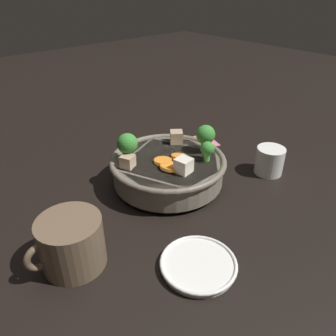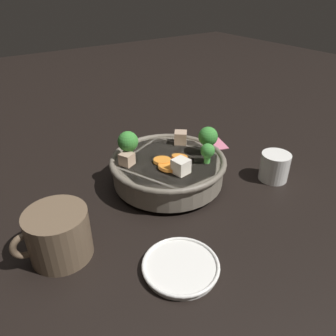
{
  "view_description": "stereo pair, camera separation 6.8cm",
  "coord_description": "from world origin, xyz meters",
  "px_view_note": "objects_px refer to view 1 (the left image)",
  "views": [
    {
      "loc": [
        0.39,
        0.44,
        0.39
      ],
      "look_at": [
        0.0,
        0.0,
        0.04
      ],
      "focal_mm": 35.0,
      "sensor_mm": 36.0,
      "label": 1
    },
    {
      "loc": [
        0.34,
        0.48,
        0.39
      ],
      "look_at": [
        0.0,
        0.0,
        0.04
      ],
      "focal_mm": 35.0,
      "sensor_mm": 36.0,
      "label": 2
    }
  ],
  "objects_px": {
    "stirfry_bowl": "(168,167)",
    "tea_cup": "(270,160)",
    "side_saucer": "(198,264)",
    "dark_mug": "(71,243)"
  },
  "relations": [
    {
      "from": "stirfry_bowl",
      "to": "tea_cup",
      "type": "relative_size",
      "value": 3.9
    },
    {
      "from": "stirfry_bowl",
      "to": "side_saucer",
      "type": "height_order",
      "value": "stirfry_bowl"
    },
    {
      "from": "stirfry_bowl",
      "to": "side_saucer",
      "type": "relative_size",
      "value": 2.02
    },
    {
      "from": "side_saucer",
      "to": "tea_cup",
      "type": "bearing_deg",
      "value": -164.25
    },
    {
      "from": "tea_cup",
      "to": "dark_mug",
      "type": "xyz_separation_m",
      "value": [
        0.46,
        -0.05,
        0.01
      ]
    },
    {
      "from": "tea_cup",
      "to": "dark_mug",
      "type": "relative_size",
      "value": 0.51
    },
    {
      "from": "tea_cup",
      "to": "side_saucer",
      "type": "bearing_deg",
      "value": 15.75
    },
    {
      "from": "side_saucer",
      "to": "dark_mug",
      "type": "height_order",
      "value": "dark_mug"
    },
    {
      "from": "stirfry_bowl",
      "to": "dark_mug",
      "type": "xyz_separation_m",
      "value": [
        0.26,
        0.07,
        -0.0
      ]
    },
    {
      "from": "dark_mug",
      "to": "side_saucer",
      "type": "bearing_deg",
      "value": 135.41
    }
  ]
}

